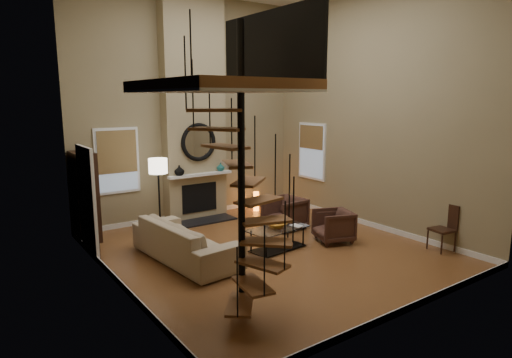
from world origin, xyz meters
TOP-DOWN VIEW (x-y plane):
  - ground at (0.00, 0.00)m, footprint 6.00×6.50m
  - back_wall at (0.00, 3.25)m, footprint 6.00×0.02m
  - front_wall at (0.00, -3.25)m, footprint 6.00×0.02m
  - left_wall at (-3.00, 0.00)m, footprint 0.02×6.50m
  - right_wall at (3.00, 0.00)m, footprint 0.02×6.50m
  - baseboard_back at (0.00, 3.24)m, footprint 6.00×0.02m
  - baseboard_front at (0.00, -3.24)m, footprint 6.00×0.02m
  - baseboard_left at (-2.99, 0.00)m, footprint 0.02×6.50m
  - baseboard_right at (2.99, 0.00)m, footprint 0.02×6.50m
  - chimney_breast at (0.00, 3.06)m, footprint 1.60×0.38m
  - hearth at (0.00, 2.57)m, footprint 1.50×0.60m
  - firebox at (0.00, 2.86)m, footprint 0.95×0.02m
  - mantel at (0.00, 2.78)m, footprint 1.70×0.18m
  - mirror_frame at (0.00, 2.84)m, footprint 0.94×0.10m
  - mirror_disc at (0.00, 2.85)m, footprint 0.80×0.01m
  - vase_left at (-0.55, 2.82)m, footprint 0.24×0.24m
  - vase_right at (0.60, 2.82)m, footprint 0.20×0.20m
  - window_back at (-1.90, 3.22)m, footprint 1.02×0.06m
  - window_right at (2.97, 2.00)m, footprint 0.06×1.02m
  - entry_door at (-2.95, 1.80)m, footprint 0.10×1.05m
  - loft at (-2.04, -1.80)m, footprint 1.70×2.20m
  - spiral_stair at (-1.78, -1.79)m, footprint 1.47×1.47m
  - hutch at (-2.77, 2.81)m, footprint 0.40×0.86m
  - sofa at (-1.59, 0.48)m, footprint 1.20×2.57m
  - armchair_near at (1.32, 1.00)m, footprint 0.89×0.87m
  - armchair_far at (1.52, -0.40)m, footprint 0.94×0.92m
  - coffee_table at (0.20, -0.07)m, footprint 1.32×0.77m
  - bowl at (0.20, -0.02)m, footprint 0.40×0.40m
  - book at (0.55, -0.22)m, footprint 0.21×0.27m
  - floor_lamp at (-1.32, 2.27)m, footprint 0.41×0.41m
  - accent_lamp at (1.65, 2.72)m, footprint 0.15×0.15m
  - side_chair at (2.89, -2.05)m, footprint 0.49×0.47m

SIDE VIEW (x-z plane):
  - ground at x=0.00m, z-range -0.01..0.00m
  - hearth at x=0.00m, z-range 0.00..0.04m
  - baseboard_back at x=0.00m, z-range 0.00..0.12m
  - baseboard_front at x=0.00m, z-range 0.00..0.12m
  - baseboard_left at x=-2.99m, z-range 0.00..0.12m
  - baseboard_right at x=2.99m, z-range 0.00..0.12m
  - accent_lamp at x=1.65m, z-range -0.02..0.52m
  - coffee_table at x=0.20m, z-range 0.05..0.52m
  - armchair_near at x=1.32m, z-range -0.03..0.74m
  - armchair_far at x=1.52m, z-range 0.02..0.69m
  - sofa at x=-1.59m, z-range 0.03..0.76m
  - book at x=0.55m, z-range 0.45..0.47m
  - bowl at x=0.20m, z-range 0.45..0.55m
  - side_chair at x=2.89m, z-range 0.07..0.99m
  - firebox at x=0.00m, z-range 0.19..0.91m
  - hutch at x=-2.77m, z-range -0.01..1.91m
  - entry_door at x=-2.95m, z-range -0.03..2.13m
  - mantel at x=0.00m, z-range 1.12..1.18m
  - vase_right at x=0.60m, z-range 1.18..1.39m
  - vase_left at x=-0.55m, z-range 1.18..1.43m
  - floor_lamp at x=-1.32m, z-range 0.56..2.27m
  - window_back at x=-1.90m, z-range 0.86..2.38m
  - window_right at x=2.97m, z-range 0.87..2.39m
  - spiral_stair at x=-1.78m, z-range -0.25..3.81m
  - mirror_frame at x=0.00m, z-range 1.48..2.42m
  - mirror_disc at x=0.00m, z-range 1.55..2.35m
  - back_wall at x=0.00m, z-range 0.00..5.50m
  - front_wall at x=0.00m, z-range 0.00..5.50m
  - left_wall at x=-3.00m, z-range 0.00..5.50m
  - right_wall at x=3.00m, z-range 0.00..5.50m
  - chimney_breast at x=0.00m, z-range 0.00..5.50m
  - loft at x=-2.04m, z-range 2.69..3.78m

